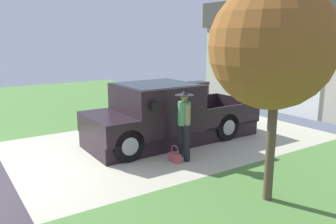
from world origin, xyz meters
name	(u,v)px	position (x,y,z in m)	size (l,w,h in m)	color
pickup_truck	(161,116)	(-0.02, 4.07, 0.76)	(2.12, 5.04, 1.69)	black
person_with_hat	(184,121)	(1.45, 3.79, 0.97)	(0.49, 0.45, 1.70)	black
handbag	(175,157)	(1.50, 3.49, 0.13)	(0.34, 0.15, 0.42)	#B24C56
front_yard_tree	(270,44)	(3.89, 3.79, 2.82)	(2.19, 2.19, 3.88)	brown
wheeled_trash_bin	(198,94)	(-3.14, 7.90, 0.61)	(0.60, 0.72, 1.14)	#424247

